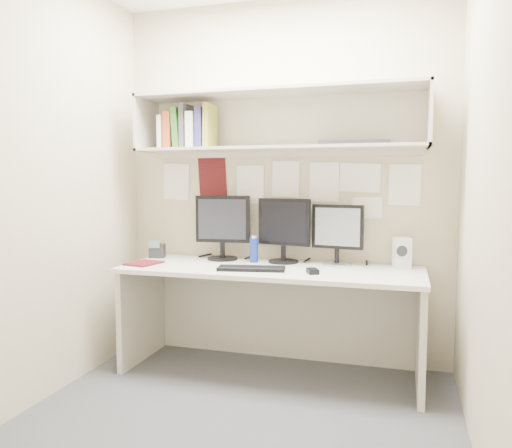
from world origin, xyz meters
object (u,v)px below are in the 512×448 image
(desk, at_px, (271,320))
(keyboard, at_px, (251,268))
(monitor_left, at_px, (223,225))
(desk_phone, at_px, (157,251))
(maroon_notebook, at_px, (144,263))
(monitor_center, at_px, (284,228))
(speaker, at_px, (402,253))
(monitor_right, at_px, (337,232))

(desk, height_order, keyboard, keyboard)
(monitor_left, height_order, desk_phone, monitor_left)
(desk, xyz_separation_m, maroon_notebook, (-0.88, -0.13, 0.37))
(monitor_center, xyz_separation_m, desk_phone, (-0.97, -0.05, -0.20))
(keyboard, xyz_separation_m, speaker, (0.93, 0.35, 0.09))
(monitor_right, height_order, speaker, monitor_right)
(monitor_right, height_order, maroon_notebook, monitor_right)
(maroon_notebook, bearing_deg, monitor_left, 48.78)
(monitor_left, xyz_separation_m, monitor_center, (0.46, 0.00, -0.01))
(speaker, relative_size, maroon_notebook, 0.89)
(monitor_left, relative_size, monitor_center, 1.03)
(monitor_center, relative_size, desk_phone, 3.38)
(keyboard, bearing_deg, monitor_center, 60.47)
(monitor_left, distance_m, monitor_right, 0.84)
(monitor_center, relative_size, keyboard, 1.05)
(speaker, bearing_deg, maroon_notebook, 174.43)
(keyboard, bearing_deg, desk, 47.37)
(monitor_left, height_order, monitor_right, monitor_left)
(desk, xyz_separation_m, speaker, (0.84, 0.20, 0.47))
(speaker, bearing_deg, monitor_right, 161.36)
(speaker, distance_m, desk_phone, 1.77)
(keyboard, height_order, speaker, speaker)
(desk, distance_m, monitor_left, 0.78)
(desk, relative_size, desk_phone, 14.90)
(monitor_right, bearing_deg, monitor_center, -171.32)
(desk, bearing_deg, maroon_notebook, -171.47)
(speaker, bearing_deg, desk, 177.01)
(maroon_notebook, xyz_separation_m, desk_phone, (-0.05, 0.30, 0.05))
(monitor_center, relative_size, maroon_notebook, 1.98)
(desk_phone, bearing_deg, monitor_right, -13.69)
(monitor_left, bearing_deg, maroon_notebook, -149.53)
(monitor_right, bearing_deg, speaker, 6.64)
(keyboard, distance_m, speaker, 1.00)
(desk, xyz_separation_m, monitor_center, (0.04, 0.22, 0.61))
(monitor_right, height_order, keyboard, monitor_right)
(monitor_center, distance_m, speaker, 0.82)
(desk_phone, bearing_deg, monitor_center, -12.80)
(keyboard, height_order, maroon_notebook, keyboard)
(speaker, height_order, desk_phone, speaker)
(monitor_left, relative_size, speaker, 2.30)
(desk, xyz_separation_m, keyboard, (-0.09, -0.14, 0.37))
(maroon_notebook, relative_size, desk_phone, 1.71)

